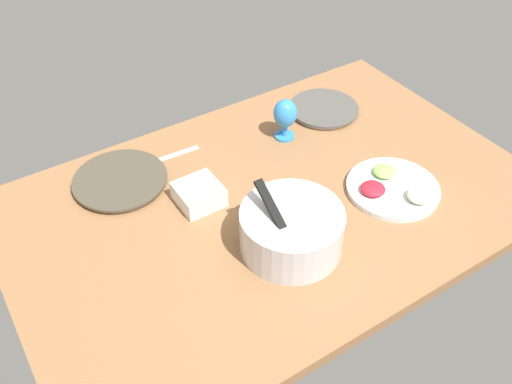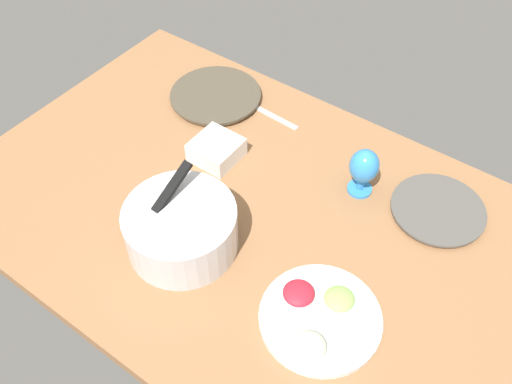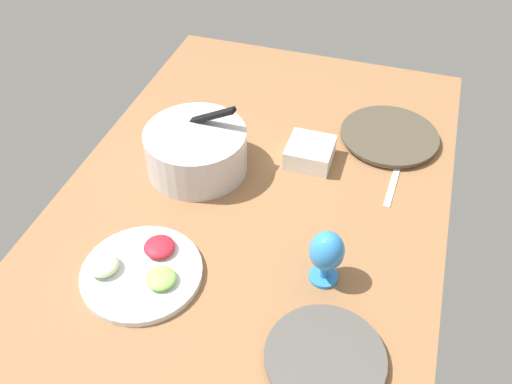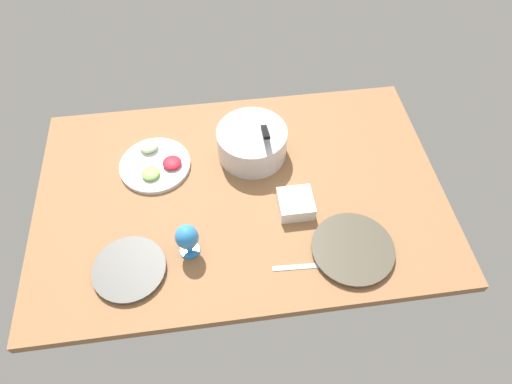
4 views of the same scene
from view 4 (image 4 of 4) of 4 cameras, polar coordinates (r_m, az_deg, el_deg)
ground_plane at (r=178.37cm, az=-2.00°, el=-0.21°), size 160.00×104.00×4.00cm
dinner_plate_left at (r=163.63cm, az=-15.89°, el=-9.50°), size 25.65×25.65×2.09cm
dinner_plate_right at (r=164.86cm, az=12.27°, el=-7.15°), size 29.85×29.85×2.26cm
mixing_bowl at (r=183.79cm, az=-0.51°, el=6.43°), size 28.72×28.72×19.89cm
fruit_platter at (r=187.97cm, az=-12.73°, el=3.56°), size 29.00×29.00×5.08cm
hurricane_glass_blue at (r=155.98cm, az=-8.81°, el=-5.86°), size 8.20×8.20×14.97cm
square_bowl_white at (r=169.67cm, az=5.10°, el=-1.45°), size 13.03×13.03×6.08cm
fork_by_right_plate at (r=159.55cm, az=5.38°, el=-9.51°), size 18.07×2.71×0.60cm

